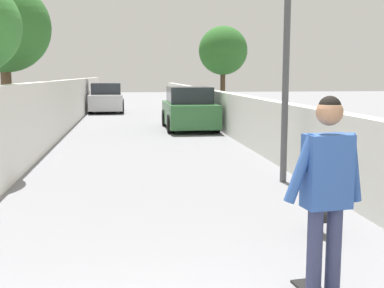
{
  "coord_description": "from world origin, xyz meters",
  "views": [
    {
      "loc": [
        -2.4,
        0.59,
        1.97
      ],
      "look_at": [
        4.36,
        -0.31,
        1.0
      ],
      "focal_mm": 45.76,
      "sensor_mm": 36.0,
      "label": 1
    }
  ],
  "objects": [
    {
      "name": "wall_left",
      "position": [
        12.0,
        2.81,
        0.89
      ],
      "size": [
        48.0,
        0.3,
        1.78
      ],
      "primitive_type": "cube",
      "color": "silver",
      "rests_on": "ground"
    },
    {
      "name": "person_skateboarder",
      "position": [
        1.36,
        -1.03,
        1.09
      ],
      "size": [
        0.27,
        0.72,
        1.72
      ],
      "color": "#333859",
      "rests_on": "skateboard"
    },
    {
      "name": "fence_right",
      "position": [
        12.0,
        -2.81,
        0.68
      ],
      "size": [
        48.0,
        0.3,
        1.37
      ],
      "primitive_type": "cube",
      "color": "silver",
      "rests_on": "ground"
    },
    {
      "name": "car_near",
      "position": [
        15.26,
        -1.66,
        0.71
      ],
      "size": [
        3.88,
        1.8,
        1.54
      ],
      "color": "#336B38",
      "rests_on": "ground"
    },
    {
      "name": "tree_right_far",
      "position": [
        19.0,
        -3.63,
        3.0
      ],
      "size": [
        2.14,
        2.14,
        4.08
      ],
      "color": "#473523",
      "rests_on": "ground"
    },
    {
      "name": "lamp_post",
      "position": [
        6.18,
        -2.26,
        3.21
      ],
      "size": [
        0.36,
        0.36,
        4.75
      ],
      "color": "#4C4C51",
      "rests_on": "ground"
    },
    {
      "name": "dog",
      "position": [
        3.2,
        -1.75,
        0.28
      ],
      "size": [
        2.14,
        0.87,
        1.06
      ],
      "color": "black",
      "rests_on": "ground"
    },
    {
      "name": "tree_left_mid",
      "position": [
        13.0,
        4.17,
        3.35
      ],
      "size": [
        2.75,
        2.75,
        4.72
      ],
      "color": "brown",
      "rests_on": "ground"
    },
    {
      "name": "ground_plane",
      "position": [
        14.0,
        0.0,
        0.0
      ],
      "size": [
        80.0,
        80.0,
        0.0
      ],
      "primitive_type": "plane",
      "color": "gray"
    },
    {
      "name": "car_far",
      "position": [
        24.08,
        1.66,
        0.71
      ],
      "size": [
        3.83,
        1.8,
        1.54
      ],
      "color": "silver",
      "rests_on": "ground"
    }
  ]
}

